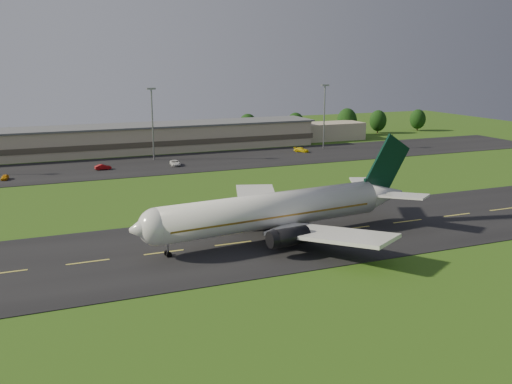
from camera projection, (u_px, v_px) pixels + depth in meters
name	position (u px, v px, depth m)	size (l,w,h in m)	color
ground	(233.00, 244.00, 89.12)	(360.00, 360.00, 0.00)	#2B4A12
taxiway	(233.00, 244.00, 89.11)	(220.00, 30.00, 0.10)	black
apron	(142.00, 166.00, 153.98)	(260.00, 30.00, 0.10)	black
airliner	(276.00, 211.00, 90.86)	(51.24, 41.94, 15.57)	silver
terminal	(147.00, 139.00, 177.23)	(145.00, 16.00, 8.40)	tan
light_mast_centre	(152.00, 115.00, 160.13)	(2.40, 1.20, 20.35)	gray
light_mast_east	(324.00, 109.00, 180.39)	(2.40, 1.20, 20.35)	gray
tree_line	(208.00, 128.00, 195.06)	(198.21, 8.30, 10.10)	black
service_vehicle_a	(5.00, 177.00, 135.74)	(1.41, 3.51, 1.20)	orange
service_vehicle_b	(103.00, 167.00, 147.99)	(1.45, 4.17, 1.37)	maroon
service_vehicle_c	(175.00, 163.00, 153.70)	(2.34, 5.08, 1.41)	silver
service_vehicle_d	(301.00, 150.00, 175.84)	(1.93, 4.75, 1.38)	yellow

